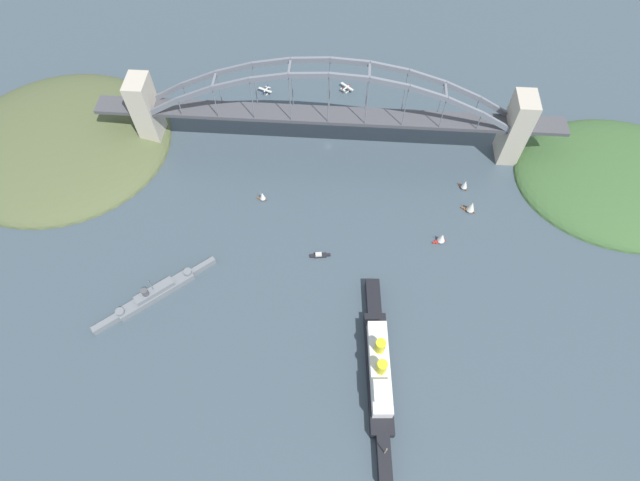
{
  "coord_description": "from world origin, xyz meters",
  "views": [
    {
      "loc": [
        -10.17,
        233.32,
        251.03
      ],
      "look_at": [
        0.0,
        80.3,
        8.0
      ],
      "focal_mm": 28.29,
      "sensor_mm": 36.0,
      "label": 1
    }
  ],
  "objects_px": {
    "small_boat_4": "(465,184)",
    "naval_cruiser": "(155,294)",
    "small_boat_2": "(442,238)",
    "seaplane_taxiing_near_bridge": "(346,88)",
    "small_boat_3": "(471,207)",
    "seaplane_second_in_formation": "(266,91)",
    "ocean_liner": "(379,369)",
    "harbor_arch_bridge": "(329,116)",
    "small_boat_1": "(320,255)",
    "small_boat_0": "(262,196)"
  },
  "relations": [
    {
      "from": "small_boat_4",
      "to": "naval_cruiser",
      "type": "bearing_deg",
      "value": 26.45
    },
    {
      "from": "naval_cruiser",
      "to": "small_boat_2",
      "type": "xyz_separation_m",
      "value": [
        -158.41,
        -46.29,
        0.85
      ]
    },
    {
      "from": "seaplane_taxiing_near_bridge",
      "to": "small_boat_2",
      "type": "xyz_separation_m",
      "value": [
        -60.22,
        125.76,
        1.67
      ]
    },
    {
      "from": "small_boat_3",
      "to": "seaplane_second_in_formation",
      "type": "bearing_deg",
      "value": -34.97
    },
    {
      "from": "ocean_liner",
      "to": "small_boat_3",
      "type": "height_order",
      "value": "ocean_liner"
    },
    {
      "from": "small_boat_2",
      "to": "small_boat_3",
      "type": "xyz_separation_m",
      "value": [
        -19.16,
        -23.51,
        0.6
      ]
    },
    {
      "from": "harbor_arch_bridge",
      "to": "seaplane_taxiing_near_bridge",
      "type": "distance_m",
      "value": 60.71
    },
    {
      "from": "harbor_arch_bridge",
      "to": "naval_cruiser",
      "type": "distance_m",
      "value": 148.84
    },
    {
      "from": "seaplane_second_in_formation",
      "to": "small_boat_3",
      "type": "height_order",
      "value": "small_boat_3"
    },
    {
      "from": "seaplane_second_in_formation",
      "to": "small_boat_1",
      "type": "bearing_deg",
      "value": 109.64
    },
    {
      "from": "small_boat_0",
      "to": "seaplane_second_in_formation",
      "type": "bearing_deg",
      "value": -84.08
    },
    {
      "from": "seaplane_second_in_formation",
      "to": "small_boat_1",
      "type": "distance_m",
      "value": 142.28
    },
    {
      "from": "small_boat_1",
      "to": "naval_cruiser",
      "type": "bearing_deg",
      "value": 19.85
    },
    {
      "from": "small_boat_0",
      "to": "seaplane_taxiing_near_bridge",
      "type": "bearing_deg",
      "value": -115.17
    },
    {
      "from": "naval_cruiser",
      "to": "small_boat_4",
      "type": "xyz_separation_m",
      "value": [
        -175.32,
        -87.24,
        0.75
      ]
    },
    {
      "from": "seaplane_second_in_formation",
      "to": "naval_cruiser",
      "type": "bearing_deg",
      "value": 76.34
    },
    {
      "from": "ocean_liner",
      "to": "small_boat_1",
      "type": "xyz_separation_m",
      "value": [
        33.86,
        -66.77,
        -5.5
      ]
    },
    {
      "from": "ocean_liner",
      "to": "seaplane_taxiing_near_bridge",
      "type": "height_order",
      "value": "ocean_liner"
    },
    {
      "from": "small_boat_0",
      "to": "small_boat_3",
      "type": "bearing_deg",
      "value": 179.91
    },
    {
      "from": "ocean_liner",
      "to": "small_boat_3",
      "type": "bearing_deg",
      "value": -117.95
    },
    {
      "from": "small_boat_2",
      "to": "seaplane_taxiing_near_bridge",
      "type": "bearing_deg",
      "value": -64.41
    },
    {
      "from": "ocean_liner",
      "to": "harbor_arch_bridge",
      "type": "bearing_deg",
      "value": -77.44
    },
    {
      "from": "ocean_liner",
      "to": "small_boat_1",
      "type": "bearing_deg",
      "value": -63.11
    },
    {
      "from": "seaplane_taxiing_near_bridge",
      "to": "seaplane_second_in_formation",
      "type": "height_order",
      "value": "seaplane_taxiing_near_bridge"
    },
    {
      "from": "harbor_arch_bridge",
      "to": "small_boat_4",
      "type": "distance_m",
      "value": 95.33
    },
    {
      "from": "harbor_arch_bridge",
      "to": "small_boat_0",
      "type": "relative_size",
      "value": 37.54
    },
    {
      "from": "naval_cruiser",
      "to": "seaplane_second_in_formation",
      "type": "relative_size",
      "value": 5.63
    },
    {
      "from": "harbor_arch_bridge",
      "to": "small_boat_1",
      "type": "height_order",
      "value": "harbor_arch_bridge"
    },
    {
      "from": "ocean_liner",
      "to": "seaplane_taxiing_near_bridge",
      "type": "distance_m",
      "value": 208.4
    },
    {
      "from": "harbor_arch_bridge",
      "to": "small_boat_0",
      "type": "bearing_deg",
      "value": 51.56
    },
    {
      "from": "seaplane_taxiing_near_bridge",
      "to": "small_boat_3",
      "type": "height_order",
      "value": "small_boat_3"
    },
    {
      "from": "harbor_arch_bridge",
      "to": "naval_cruiser",
      "type": "bearing_deg",
      "value": 53.19
    },
    {
      "from": "small_boat_0",
      "to": "small_boat_2",
      "type": "xyz_separation_m",
      "value": [
        -108.18,
        23.71,
        0.27
      ]
    },
    {
      "from": "ocean_liner",
      "to": "small_boat_2",
      "type": "relative_size",
      "value": 12.14
    },
    {
      "from": "ocean_liner",
      "to": "seaplane_second_in_formation",
      "type": "height_order",
      "value": "ocean_liner"
    },
    {
      "from": "small_boat_2",
      "to": "small_boat_3",
      "type": "distance_m",
      "value": 30.33
    },
    {
      "from": "harbor_arch_bridge",
      "to": "seaplane_second_in_formation",
      "type": "xyz_separation_m",
      "value": [
        47.7,
        -48.21,
        -24.99
      ]
    },
    {
      "from": "seaplane_second_in_formation",
      "to": "small_boat_2",
      "type": "xyz_separation_m",
      "value": [
        -118.1,
        119.52,
        1.81
      ]
    },
    {
      "from": "naval_cruiser",
      "to": "small_boat_3",
      "type": "distance_m",
      "value": 190.8
    },
    {
      "from": "seaplane_taxiing_near_bridge",
      "to": "small_boat_1",
      "type": "distance_m",
      "value": 140.6
    },
    {
      "from": "seaplane_second_in_formation",
      "to": "small_boat_3",
      "type": "xyz_separation_m",
      "value": [
        -137.26,
        96.02,
        2.41
      ]
    },
    {
      "from": "small_boat_0",
      "to": "small_boat_4",
      "type": "relative_size",
      "value": 0.95
    },
    {
      "from": "naval_cruiser",
      "to": "small_boat_4",
      "type": "height_order",
      "value": "naval_cruiser"
    },
    {
      "from": "ocean_liner",
      "to": "small_boat_0",
      "type": "xyz_separation_m",
      "value": [
        71.76,
        -104.95,
        -2.64
      ]
    },
    {
      "from": "small_boat_2",
      "to": "small_boat_3",
      "type": "relative_size",
      "value": 0.86
    },
    {
      "from": "small_boat_1",
      "to": "small_boat_4",
      "type": "distance_m",
      "value": 103.36
    },
    {
      "from": "harbor_arch_bridge",
      "to": "small_boat_4",
      "type": "xyz_separation_m",
      "value": [
        -87.32,
        30.37,
        -23.28
      ]
    },
    {
      "from": "seaplane_taxiing_near_bridge",
      "to": "seaplane_second_in_formation",
      "type": "relative_size",
      "value": 0.96
    },
    {
      "from": "small_boat_3",
      "to": "harbor_arch_bridge",
      "type": "bearing_deg",
      "value": -28.09
    },
    {
      "from": "harbor_arch_bridge",
      "to": "small_boat_2",
      "type": "distance_m",
      "value": 102.85
    }
  ]
}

